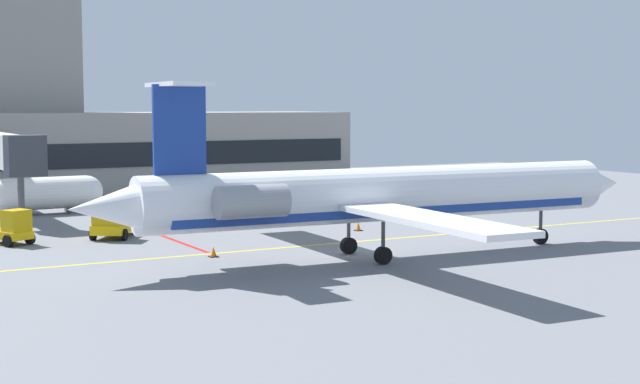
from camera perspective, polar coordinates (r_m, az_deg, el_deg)
The scene contains 9 objects.
ground at distance 49.69m, azimuth 2.16°, elevation -3.94°, with size 120.00×120.00×0.11m.
terminal_building at distance 90.81m, azimuth -18.35°, elevation 3.98°, with size 59.84×14.14×18.02m.
jet_bridge_west at distance 71.49m, azimuth -19.20°, elevation 2.45°, with size 2.40×21.64×6.08m.
regional_jet at distance 48.22m, azimuth 3.62°, elevation -0.20°, with size 32.73×26.87×9.07m.
baggage_tug at distance 55.90m, azimuth -18.54°, elevation -2.17°, with size 2.75×3.27×2.05m.
pushback_tractor at distance 57.01m, azimuth -12.66°, elevation -1.80°, with size 3.91×4.51×2.19m.
fuel_tank at distance 70.90m, azimuth -16.62°, elevation -0.08°, with size 8.61×2.78×2.74m.
safety_cone_alpha at distance 49.14m, azimuth -6.61°, elevation -3.73°, with size 0.47×0.47×0.55m.
safety_cone_bravo at distance 59.03m, azimuth 2.38°, elevation -2.17°, with size 0.47×0.47×0.55m.
Camera 1 is at (-25.39, -41.95, 7.98)m, focal length 51.73 mm.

